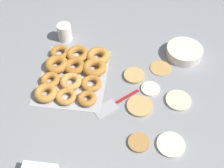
# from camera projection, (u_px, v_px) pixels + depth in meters

# --- Properties ---
(ground_plane) EXTENTS (3.00, 3.00, 0.00)m
(ground_plane) POSITION_uv_depth(u_px,v_px,m) (125.00, 101.00, 1.23)
(ground_plane) COLOR gray
(pancake_0) EXTENTS (0.11, 0.11, 0.01)m
(pancake_0) POSITION_uv_depth(u_px,v_px,m) (178.00, 100.00, 1.23)
(pancake_0) COLOR beige
(pancake_0) RESTS_ON ground_plane
(pancake_1) EXTENTS (0.10, 0.10, 0.01)m
(pancake_1) POSITION_uv_depth(u_px,v_px,m) (161.00, 68.00, 1.35)
(pancake_1) COLOR tan
(pancake_1) RESTS_ON ground_plane
(pancake_2) EXTENTS (0.10, 0.10, 0.02)m
(pancake_2) POSITION_uv_depth(u_px,v_px,m) (134.00, 76.00, 1.32)
(pancake_2) COLOR tan
(pancake_2) RESTS_ON ground_plane
(pancake_3) EXTENTS (0.08, 0.08, 0.01)m
(pancake_3) POSITION_uv_depth(u_px,v_px,m) (139.00, 143.00, 1.09)
(pancake_3) COLOR #B27F42
(pancake_3) RESTS_ON ground_plane
(pancake_4) EXTENTS (0.11, 0.11, 0.01)m
(pancake_4) POSITION_uv_depth(u_px,v_px,m) (171.00, 145.00, 1.09)
(pancake_4) COLOR silver
(pancake_4) RESTS_ON ground_plane
(pancake_5) EXTENTS (0.11, 0.11, 0.01)m
(pancake_5) POSITION_uv_depth(u_px,v_px,m) (140.00, 106.00, 1.21)
(pancake_5) COLOR tan
(pancake_5) RESTS_ON ground_plane
(pancake_6) EXTENTS (0.09, 0.09, 0.01)m
(pancake_6) POSITION_uv_depth(u_px,v_px,m) (150.00, 89.00, 1.27)
(pancake_6) COLOR silver
(pancake_6) RESTS_ON ground_plane
(donut_tray) EXTENTS (0.38, 0.31, 0.04)m
(donut_tray) POSITION_uv_depth(u_px,v_px,m) (74.00, 72.00, 1.32)
(donut_tray) COLOR #ADAFB5
(donut_tray) RESTS_ON ground_plane
(batter_bowl) EXTENTS (0.18, 0.18, 0.05)m
(batter_bowl) POSITION_uv_depth(u_px,v_px,m) (184.00, 52.00, 1.40)
(batter_bowl) COLOR silver
(batter_bowl) RESTS_ON ground_plane
(paper_cup) EXTENTS (0.07, 0.07, 0.09)m
(paper_cup) POSITION_uv_depth(u_px,v_px,m) (65.00, 32.00, 1.46)
(paper_cup) COLOR white
(paper_cup) RESTS_ON ground_plane
(spatula) EXTENTS (0.18, 0.20, 0.01)m
(spatula) POSITION_uv_depth(u_px,v_px,m) (111.00, 106.00, 1.21)
(spatula) COLOR maroon
(spatula) RESTS_ON ground_plane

